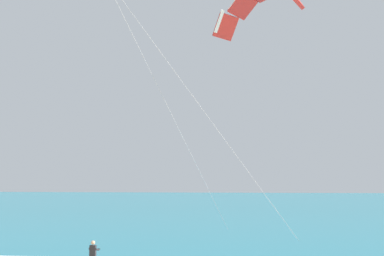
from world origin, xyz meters
name	(u,v)px	position (x,y,z in m)	size (l,w,h in m)	color
sea	(216,204)	(0.00, 73.61, 0.10)	(200.00, 120.00, 0.20)	teal
kitesurfer	(93,254)	(-4.20, 12.93, 0.94)	(0.55, 0.54, 1.69)	#232328
kite_primary	(258,2)	(5.52, 20.60, 18.39)	(12.75, 10.89, 18.57)	red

